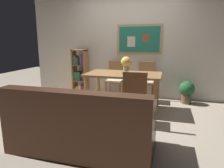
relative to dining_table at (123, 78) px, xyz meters
The scene contains 10 objects.
ground_plane 0.80m from the dining_table, 96.54° to the right, with size 12.00×12.00×0.00m, color tan.
wall_back_with_painting 1.25m from the dining_table, 92.75° to the left, with size 5.20×0.14×2.60m.
dining_table is the anchor object (origin of this frame).
dining_chair_far_left 0.81m from the dining_table, 115.92° to the left, with size 0.40×0.41×0.91m.
dining_chair_far_right 0.85m from the dining_table, 63.78° to the left, with size 0.40×0.41×0.91m.
dining_chair_near_right 0.85m from the dining_table, 63.74° to the right, with size 0.40×0.41×0.91m.
leather_couch 1.75m from the dining_table, 95.42° to the right, with size 1.80×0.84×0.84m.
bookshelf 1.51m from the dining_table, 148.87° to the left, with size 0.36×0.28×1.17m.
potted_ivy 1.53m from the dining_table, 30.56° to the left, with size 0.34×0.34×0.55m.
flower_vase 0.32m from the dining_table, 30.79° to the right, with size 0.21×0.21×0.34m.
Camera 1 is at (0.92, -3.43, 1.38)m, focal length 32.40 mm.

